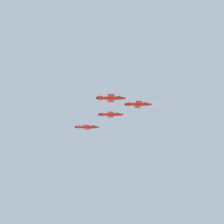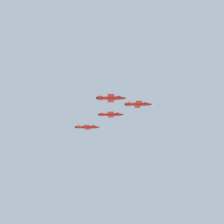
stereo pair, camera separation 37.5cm
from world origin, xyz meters
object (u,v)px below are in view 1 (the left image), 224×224
(jet_left_wingman, at_px, (112,114))
(jet_right_wingman, at_px, (112,98))
(jet_left_outer, at_px, (88,127))
(jet_lead, at_px, (139,104))

(jet_left_wingman, distance_m, jet_right_wingman, 28.53)
(jet_right_wingman, relative_size, jet_left_outer, 0.97)
(jet_lead, distance_m, jet_left_outer, 44.49)
(jet_lead, relative_size, jet_right_wingman, 1.01)
(jet_lead, bearing_deg, jet_left_wingman, 139.68)
(jet_right_wingman, bearing_deg, jet_left_wingman, 89.54)
(jet_lead, height_order, jet_left_wingman, jet_lead)
(jet_lead, relative_size, jet_left_wingman, 1.00)
(jet_lead, distance_m, jet_left_wingman, 22.09)
(jet_left_wingman, bearing_deg, jet_left_outer, 140.12)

